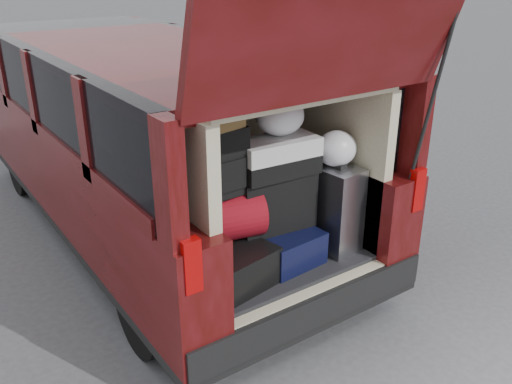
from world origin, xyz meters
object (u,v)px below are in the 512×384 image
at_px(black_soft_case, 271,199).
at_px(backpack, 222,162).
at_px(twotone_duffel, 276,156).
at_px(black_hardshell, 224,260).
at_px(red_duffel, 224,217).
at_px(silver_roller, 331,207).
at_px(navy_hardshell, 280,243).

distance_m(black_soft_case, backpack, 0.53).
height_order(black_soft_case, twotone_duffel, twotone_duffel).
distance_m(black_soft_case, twotone_duffel, 0.32).
bearing_deg(black_hardshell, red_duffel, 45.13).
xyz_separation_m(silver_roller, red_duffel, (-0.80, 0.12, 0.10)).
relative_size(backpack, twotone_duffel, 0.79).
height_order(navy_hardshell, red_duffel, red_duffel).
distance_m(red_duffel, twotone_duffel, 0.51).
bearing_deg(black_soft_case, black_hardshell, -165.11).
relative_size(silver_roller, twotone_duffel, 1.13).
bearing_deg(backpack, black_soft_case, 0.55).
relative_size(silver_roller, red_duffel, 1.25).
bearing_deg(navy_hardshell, backpack, 168.68).
bearing_deg(silver_roller, red_duffel, 165.68).
distance_m(navy_hardshell, silver_roller, 0.45).
height_order(black_hardshell, twotone_duffel, twotone_duffel).
height_order(black_hardshell, navy_hardshell, black_hardshell).
relative_size(navy_hardshell, backpack, 1.21).
height_order(silver_roller, black_soft_case, same).
distance_m(red_duffel, backpack, 0.37).
bearing_deg(silver_roller, twotone_duffel, 159.42).
bearing_deg(black_hardshell, navy_hardshell, -10.95).
bearing_deg(backpack, red_duffel, 31.84).
xyz_separation_m(black_hardshell, backpack, (0.03, 0.04, 0.65)).
xyz_separation_m(navy_hardshell, backpack, (-0.41, 0.05, 0.66)).
relative_size(silver_roller, black_soft_case, 1.14).
xyz_separation_m(black_soft_case, twotone_duffel, (0.01, -0.04, 0.31)).
xyz_separation_m(red_duffel, backpack, (-0.01, -0.01, 0.37)).
xyz_separation_m(black_hardshell, red_duffel, (0.03, 0.05, 0.28)).
distance_m(black_hardshell, red_duffel, 0.29).
xyz_separation_m(backpack, twotone_duffel, (0.41, -0.01, -0.05)).
bearing_deg(twotone_duffel, red_duffel, -178.70).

